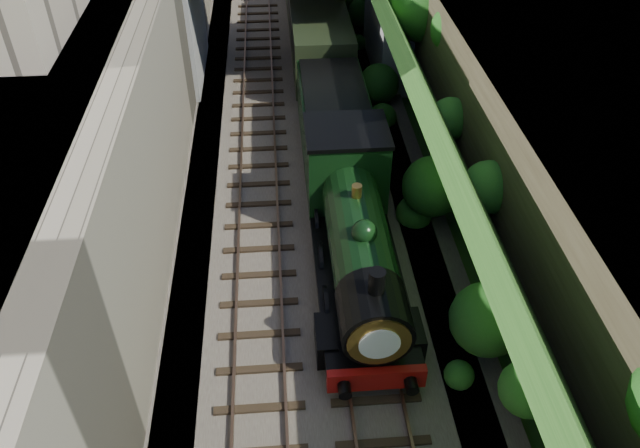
# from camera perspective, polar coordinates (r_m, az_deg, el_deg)

# --- Properties ---
(trackbed) EXTENTS (10.00, 90.00, 0.20)m
(trackbed) POSITION_cam_1_polar(r_m,az_deg,el_deg) (30.52, -1.83, 10.56)
(trackbed) COLOR #473F38
(trackbed) RESTS_ON ground
(retaining_wall) EXTENTS (1.00, 90.00, 7.00)m
(retaining_wall) POSITION_cam_1_polar(r_m,az_deg,el_deg) (29.32, -13.19, 15.70)
(retaining_wall) COLOR #756B56
(retaining_wall) RESTS_ON ground
(street_plateau_left) EXTENTS (6.00, 90.00, 7.00)m
(street_plateau_left) POSITION_cam_1_polar(r_m,az_deg,el_deg) (30.05, -20.00, 14.97)
(street_plateau_left) COLOR #262628
(street_plateau_left) RESTS_ON ground
(street_plateau_right) EXTENTS (8.00, 90.00, 6.25)m
(street_plateau_right) POSITION_cam_1_polar(r_m,az_deg,el_deg) (31.03, 16.56, 15.70)
(street_plateau_right) COLOR #262628
(street_plateau_right) RESTS_ON ground
(embankment_slope) EXTENTS (4.54, 90.26, 6.51)m
(embankment_slope) POSITION_cam_1_polar(r_m,az_deg,el_deg) (30.56, 7.76, 15.84)
(embankment_slope) COLOR #1E4714
(embankment_slope) RESTS_ON ground
(track_left) EXTENTS (2.50, 90.00, 0.20)m
(track_left) POSITION_cam_1_polar(r_m,az_deg,el_deg) (30.44, -5.66, 10.61)
(track_left) COLOR black
(track_left) RESTS_ON trackbed
(track_right) EXTENTS (2.50, 90.00, 0.20)m
(track_right) POSITION_cam_1_polar(r_m,az_deg,el_deg) (30.52, 0.46, 10.89)
(track_right) COLOR black
(track_right) RESTS_ON trackbed
(tree) EXTENTS (3.60, 3.80, 6.60)m
(tree) POSITION_cam_1_polar(r_m,az_deg,el_deg) (30.26, 9.81, 19.25)
(tree) COLOR black
(tree) RESTS_ON ground
(locomotive) EXTENTS (3.10, 10.22, 3.83)m
(locomotive) POSITION_cam_1_polar(r_m,az_deg,el_deg) (20.07, 3.27, -0.91)
(locomotive) COLOR black
(locomotive) RESTS_ON trackbed
(tender) EXTENTS (2.70, 6.00, 3.05)m
(tender) POSITION_cam_1_polar(r_m,az_deg,el_deg) (26.20, 1.26, 9.12)
(tender) COLOR black
(tender) RESTS_ON trackbed
(coach_front) EXTENTS (2.90, 18.00, 3.70)m
(coach_front) POSITION_cam_1_polar(r_m,az_deg,el_deg) (37.42, -0.68, 19.51)
(coach_front) COLOR black
(coach_front) RESTS_ON trackbed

